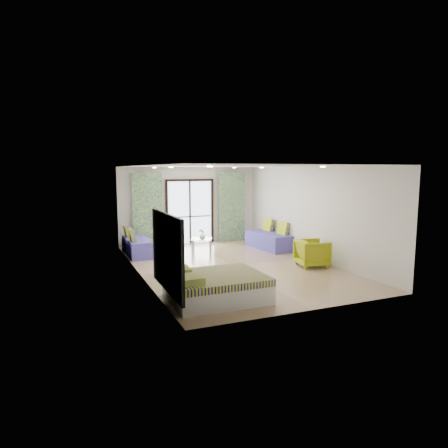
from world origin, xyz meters
name	(u,v)px	position (x,y,z in m)	size (l,w,h in m)	color
floor	(232,266)	(0.00, 0.00, 0.00)	(5.00, 7.50, 0.01)	#917556
ceiling	(233,166)	(0.00, 0.00, 2.70)	(5.00, 7.50, 0.01)	silver
wall_back	(190,205)	(0.00, 3.75, 1.35)	(5.00, 0.01, 2.70)	silver
wall_front	(316,239)	(0.00, -3.75, 1.35)	(5.00, 0.01, 2.70)	silver
wall_left	(139,221)	(-2.50, 0.00, 1.35)	(0.01, 7.50, 2.70)	silver
wall_right	(310,213)	(2.50, 0.00, 1.35)	(0.01, 7.50, 2.70)	silver
balcony_door	(190,208)	(0.00, 3.72, 1.26)	(1.76, 0.08, 2.28)	black
balcony_rail	(190,217)	(0.00, 3.73, 0.95)	(1.52, 0.03, 0.04)	#595451
curtain_left	(147,210)	(-1.55, 3.57, 1.25)	(1.00, 0.10, 2.50)	beige
curtain_right	(232,207)	(1.55, 3.57, 1.25)	(1.00, 0.10, 2.50)	beige
downlight_a	(210,166)	(-1.40, -2.00, 2.67)	(0.12, 0.12, 0.02)	#FFE0B2
downlight_b	(323,167)	(1.40, -2.00, 2.67)	(0.12, 0.12, 0.02)	#FFE0B2
downlight_c	(171,167)	(-1.40, 1.00, 2.67)	(0.12, 0.12, 0.02)	#FFE0B2
downlight_d	(262,167)	(1.40, 1.00, 2.67)	(0.12, 0.12, 0.02)	#FFE0B2
downlight_e	(154,168)	(-1.40, 3.00, 2.67)	(0.12, 0.12, 0.02)	#FFE0B2
downlight_f	(234,168)	(1.40, 3.00, 2.67)	(0.12, 0.12, 0.02)	#FFE0B2
headboard	(167,253)	(-2.46, -2.48, 1.05)	(0.06, 2.10, 1.50)	black
switch_plate	(152,242)	(-2.47, -1.23, 1.05)	(0.02, 0.10, 0.10)	silver
bed	(215,287)	(-1.48, -2.48, 0.27)	(1.87, 1.53, 0.65)	silver
daybed_left	(137,246)	(-2.12, 2.46, 0.28)	(0.72, 1.81, 0.89)	#4C47AA
daybed_right	(269,240)	(2.12, 1.75, 0.29)	(0.86, 1.94, 0.94)	#4C47AA
coffee_table	(202,240)	(-0.14, 2.10, 0.38)	(0.84, 0.84, 0.74)	silver
vase	(202,236)	(-0.14, 2.04, 0.52)	(0.20, 0.21, 0.20)	white
armchair	(312,252)	(1.99, -0.87, 0.40)	(0.78, 0.73, 0.80)	#A0A915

